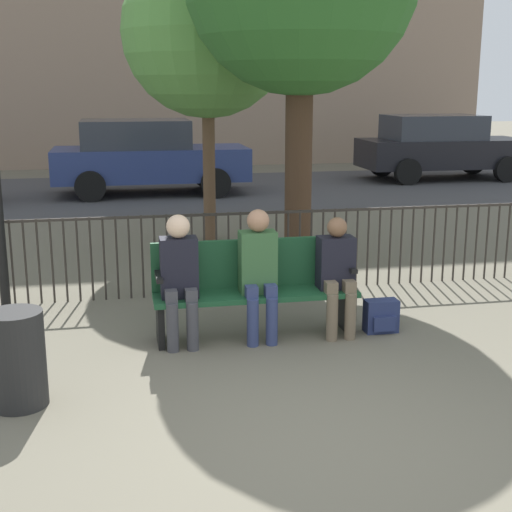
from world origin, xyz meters
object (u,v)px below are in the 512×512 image
at_px(parked_car_1, 440,146).
at_px(parked_car_2, 147,156).
at_px(backpack, 381,316).
at_px(seated_person_1, 259,268).
at_px(tree_1, 207,32).
at_px(park_bench, 254,285).
at_px(seated_person_2, 337,270).
at_px(seated_person_0, 180,273).
at_px(trash_bin, 17,359).

bearing_deg(parked_car_1, parked_car_2, -171.28).
distance_m(backpack, parked_car_1, 12.13).
height_order(backpack, parked_car_1, parked_car_1).
relative_size(seated_person_1, tree_1, 0.28).
bearing_deg(park_bench, backpack, -7.79).
bearing_deg(tree_1, park_bench, -91.98).
height_order(park_bench, backpack, park_bench).
bearing_deg(park_bench, seated_person_2, -9.81).
height_order(seated_person_0, parked_car_1, parked_car_1).
relative_size(park_bench, seated_person_2, 1.69).
bearing_deg(parked_car_1, seated_person_1, -122.63).
bearing_deg(park_bench, parked_car_2, 93.49).
bearing_deg(seated_person_0, parked_car_1, 54.67).
xyz_separation_m(seated_person_2, parked_car_1, (6.08, 10.69, 0.21)).
relative_size(seated_person_0, seated_person_1, 0.98).
xyz_separation_m(park_bench, parked_car_2, (-0.57, 9.41, 0.34)).
bearing_deg(seated_person_1, seated_person_0, -179.91).
bearing_deg(seated_person_2, seated_person_1, 179.57).
bearing_deg(trash_bin, park_bench, 30.48).
xyz_separation_m(seated_person_2, parked_car_2, (-1.35, 9.55, 0.21)).
distance_m(parked_car_1, parked_car_2, 7.51).
distance_m(seated_person_2, parked_car_1, 12.30).
bearing_deg(parked_car_1, tree_1, -137.63).
xyz_separation_m(tree_1, trash_bin, (-2.19, -5.64, -2.74)).
distance_m(seated_person_0, backpack, 2.02).
relative_size(seated_person_1, seated_person_2, 1.09).
relative_size(seated_person_2, parked_car_2, 0.27).
distance_m(tree_1, parked_car_1, 9.35).
height_order(seated_person_0, seated_person_1, seated_person_1).
bearing_deg(tree_1, backpack, -76.89).
height_order(seated_person_2, backpack, seated_person_2).
bearing_deg(backpack, seated_person_1, 178.13).
xyz_separation_m(backpack, parked_car_1, (5.63, 10.72, 0.69)).
xyz_separation_m(seated_person_0, tree_1, (0.87, 4.57, 2.42)).
height_order(seated_person_1, seated_person_2, seated_person_1).
distance_m(seated_person_1, trash_bin, 2.33).
bearing_deg(trash_bin, seated_person_1, 27.54).
bearing_deg(parked_car_2, park_bench, -86.51).
height_order(seated_person_0, backpack, seated_person_0).
relative_size(seated_person_1, parked_car_2, 0.30).
bearing_deg(seated_person_2, parked_car_1, 60.37).
relative_size(park_bench, seated_person_1, 1.55).
bearing_deg(park_bench, seated_person_1, -83.02).
relative_size(parked_car_1, trash_bin, 5.70).
bearing_deg(parked_car_1, backpack, -117.69).
distance_m(seated_person_2, trash_bin, 3.01).
bearing_deg(seated_person_0, seated_person_2, -0.17).
xyz_separation_m(parked_car_2, trash_bin, (-1.46, -10.61, -0.47)).
relative_size(seated_person_0, parked_car_2, 0.29).
xyz_separation_m(park_bench, seated_person_0, (-0.72, -0.13, 0.19)).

